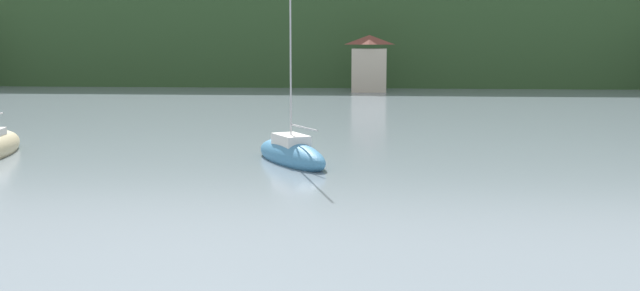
{
  "coord_description": "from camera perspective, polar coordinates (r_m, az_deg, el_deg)",
  "views": [
    {
      "loc": [
        1.74,
        16.14,
        5.79
      ],
      "look_at": [
        0.0,
        36.53,
        2.93
      ],
      "focal_mm": 42.33,
      "sensor_mm": 36.0,
      "label": 1
    }
  ],
  "objects": [
    {
      "name": "wooded_hillside",
      "position": [
        125.89,
        13.01,
        7.87
      ],
      "size": [
        352.0,
        56.92,
        29.93
      ],
      "color": "#2D4C28",
      "rests_on": "ground_plane"
    },
    {
      "name": "shore_building_westcentral",
      "position": [
        85.82,
        3.74,
        6.14
      ],
      "size": [
        4.07,
        3.2,
        6.4
      ],
      "color": "#BCB29E",
      "rests_on": "ground_plane"
    },
    {
      "name": "sailboat_far_4",
      "position": [
        36.02,
        -2.2,
        -0.65
      ],
      "size": [
        4.88,
        6.56,
        10.31
      ],
      "rotation": [
        0.0,
        0.0,
        2.11
      ],
      "color": "teal",
      "rests_on": "ground_plane"
    }
  ]
}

